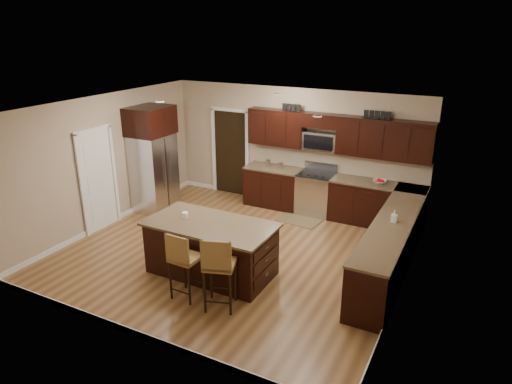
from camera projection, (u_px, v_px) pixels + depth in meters
The scene contains 22 objects.
floor at pixel (235, 252), 8.51m from camera, with size 6.00×6.00×0.00m, color brown.
ceiling at pixel (232, 107), 7.57m from camera, with size 6.00×6.00×0.00m, color silver.
wall_back at pixel (294, 148), 10.33m from camera, with size 6.00×6.00×0.00m, color tan.
wall_left at pixel (106, 161), 9.32m from camera, with size 5.50×5.50×0.00m, color tan.
wall_right at pixel (409, 214), 6.75m from camera, with size 5.50×5.50×0.00m, color tan.
base_cabinets at pixel (358, 220), 8.74m from camera, with size 4.02×3.96×0.92m.
upper_cabinets at pixel (337, 133), 9.58m from camera, with size 4.00×0.33×0.80m.
range at pixel (316, 193), 10.10m from camera, with size 0.76×0.64×1.11m.
microwave at pixel (321, 141), 9.83m from camera, with size 0.76×0.31×0.40m, color silver.
doorway at pixel (231, 153), 11.14m from camera, with size 0.85×0.03×2.06m, color black.
pantry_door at pixel (98, 181), 9.18m from camera, with size 0.03×0.80×2.04m, color white.
letter_decor at pixel (332, 111), 9.48m from camera, with size 2.20×0.03×0.15m, color black, non-canonical shape.
island at pixel (211, 250), 7.65m from camera, with size 2.14×1.13×0.92m.
stool_mid at pixel (183, 258), 6.84m from camera, with size 0.43×0.43×1.11m.
stool_right at pixel (219, 265), 6.55m from camera, with size 0.56×0.56×1.18m.
refrigerator at pixel (153, 158), 10.04m from camera, with size 0.79×0.93×2.35m.
floor_mat at pixel (299, 220), 9.86m from camera, with size 0.88×0.59×0.01m, color brown.
fruit_bowl at pixel (380, 182), 9.35m from camera, with size 0.28×0.28×0.07m, color silver.
soap_bottle at pixel (394, 216), 7.50m from camera, with size 0.09×0.09×0.20m, color #B2B2B2.
canister_tall at pixel (268, 163), 10.41m from camera, with size 0.12×0.12×0.18m, color silver.
canister_short at pixel (281, 166), 10.28m from camera, with size 0.11×0.11×0.14m, color silver.
island_jar at pixel (185, 215), 7.68m from camera, with size 0.10×0.10×0.10m, color white.
Camera 1 is at (3.82, -6.57, 4.00)m, focal length 32.00 mm.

